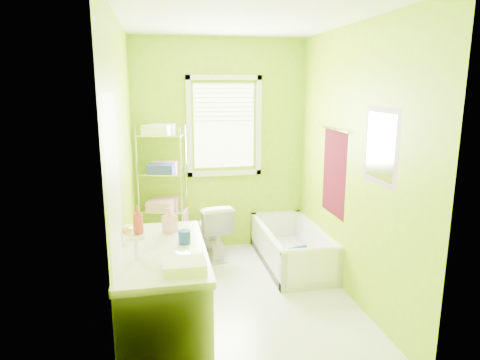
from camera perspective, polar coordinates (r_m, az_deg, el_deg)
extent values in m
plane|color=silver|center=(4.32, 0.44, -15.62)|extent=(2.90, 2.90, 0.00)
cube|color=#85AC08|center=(5.29, -2.66, 4.48)|extent=(2.10, 0.04, 2.60)
cube|color=#85AC08|center=(2.52, 7.05, -4.66)|extent=(2.10, 0.04, 2.60)
cube|color=#85AC08|center=(3.82, -15.16, 0.91)|extent=(0.04, 2.90, 2.60)
cube|color=#85AC08|center=(4.22, 14.60, 2.01)|extent=(0.04, 2.90, 2.60)
cube|color=white|center=(3.85, 0.50, 20.88)|extent=(2.10, 2.90, 0.04)
cube|color=white|center=(5.26, -2.13, 7.17)|extent=(0.74, 0.01, 1.01)
cube|color=white|center=(5.33, -2.05, 0.93)|extent=(0.92, 0.05, 0.06)
cube|color=white|center=(5.22, -2.15, 13.50)|extent=(0.92, 0.05, 0.06)
cube|color=white|center=(5.19, -6.82, 7.02)|extent=(0.06, 0.05, 1.22)
cube|color=white|center=(5.33, 2.52, 7.23)|extent=(0.06, 0.05, 1.22)
cube|color=white|center=(5.22, -2.11, 10.32)|extent=(0.72, 0.02, 0.50)
cube|color=white|center=(2.94, -15.90, -8.69)|extent=(0.02, 0.80, 2.00)
sphere|color=gold|center=(3.25, -14.76, -6.59)|extent=(0.07, 0.07, 0.07)
cube|color=#470814|center=(4.55, 12.45, 0.95)|extent=(0.02, 0.58, 0.90)
cylinder|color=silver|center=(4.48, 12.54, 6.59)|extent=(0.02, 0.62, 0.02)
cube|color=#CC5972|center=(3.69, 18.30, 4.26)|extent=(0.02, 0.54, 0.64)
cube|color=white|center=(3.69, 18.19, 4.26)|extent=(0.01, 0.44, 0.54)
cube|color=white|center=(5.12, 6.81, -10.46)|extent=(0.66, 1.41, 0.09)
cube|color=white|center=(4.98, 3.57, -9.03)|extent=(0.07, 1.41, 0.42)
cube|color=white|center=(5.16, 10.03, -8.45)|extent=(0.07, 1.41, 0.42)
cube|color=white|center=(4.48, 9.53, -11.77)|extent=(0.66, 0.07, 0.42)
cube|color=white|center=(5.67, 4.78, -6.35)|extent=(0.66, 0.07, 0.42)
cylinder|color=white|center=(4.39, 9.63, -9.25)|extent=(0.66, 0.07, 0.07)
cylinder|color=#132FB4|center=(4.70, 8.55, -11.71)|extent=(0.33, 0.33, 0.06)
cylinder|color=yellow|center=(4.68, 8.57, -11.12)|extent=(0.31, 0.31, 0.05)
cube|color=#132FB4|center=(4.75, 7.64, -10.03)|extent=(0.23, 0.11, 0.21)
imported|color=white|center=(5.20, -3.76, -6.58)|extent=(0.48, 0.72, 0.68)
cube|color=silver|center=(3.34, -10.02, -16.61)|extent=(0.58, 1.17, 0.85)
cube|color=silver|center=(3.15, -10.33, -9.42)|extent=(0.61, 1.20, 0.05)
ellipsoid|color=white|center=(3.00, -9.89, -10.62)|extent=(0.40, 0.53, 0.14)
cylinder|color=silver|center=(2.97, -13.68, -8.98)|extent=(0.03, 0.03, 0.16)
cylinder|color=silver|center=(2.94, -13.75, -7.71)|extent=(0.12, 0.02, 0.02)
imported|color=#BF3838|center=(3.44, -13.44, -5.23)|extent=(0.12, 0.12, 0.22)
imported|color=#EB98C5|center=(3.43, -9.33, -5.22)|extent=(0.13, 0.13, 0.21)
cylinder|color=#1A37A9|center=(3.19, -7.43, -7.55)|extent=(0.09, 0.09, 0.10)
cube|color=white|center=(2.75, -7.40, -11.29)|extent=(0.27, 0.21, 0.07)
cylinder|color=silver|center=(5.07, -13.39, -2.07)|extent=(0.02, 0.02, 1.58)
cylinder|color=silver|center=(5.36, -12.46, -1.25)|extent=(0.02, 0.02, 1.58)
cylinder|color=silver|center=(4.95, -7.79, -2.20)|extent=(0.02, 0.02, 1.58)
cylinder|color=silver|center=(5.24, -7.15, -1.35)|extent=(0.02, 0.02, 1.58)
cube|color=silver|center=(5.34, -9.95, -8.41)|extent=(0.59, 0.45, 0.02)
cube|color=silver|center=(5.20, -10.13, -3.82)|extent=(0.59, 0.45, 0.02)
cube|color=silver|center=(5.09, -10.33, 0.99)|extent=(0.59, 0.45, 0.02)
cube|color=silver|center=(5.03, -10.52, 5.97)|extent=(0.59, 0.45, 0.02)
cube|color=white|center=(4.93, -11.13, 6.56)|extent=(0.34, 0.27, 0.11)
cube|color=white|center=(5.14, -10.29, 6.83)|extent=(0.34, 0.27, 0.11)
cube|color=#2A3999|center=(4.99, -10.47, 1.47)|extent=(0.34, 0.27, 0.11)
cube|color=#FADB98|center=(5.19, -9.96, 1.94)|extent=(0.34, 0.27, 0.11)
cube|color=pink|center=(5.11, -10.62, -3.38)|extent=(0.34, 0.27, 0.11)
cube|color=pink|center=(5.30, -9.85, -2.78)|extent=(0.34, 0.27, 0.11)
cube|color=pink|center=(5.22, -7.21, -6.64)|extent=(0.09, 0.27, 0.49)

